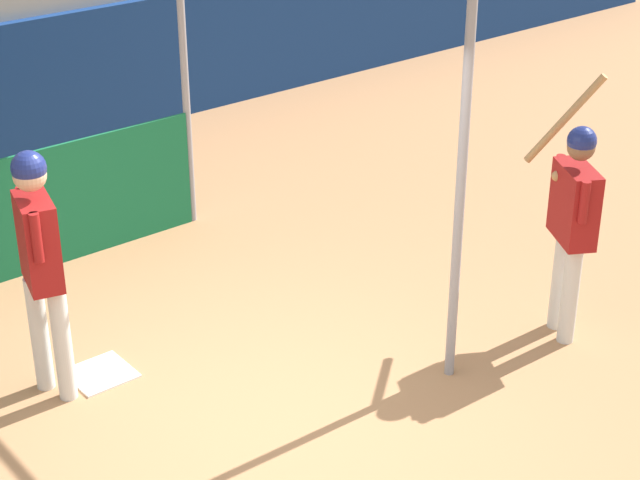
% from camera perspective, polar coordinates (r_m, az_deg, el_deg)
% --- Properties ---
extents(ground_plane, '(60.00, 60.00, 0.00)m').
position_cam_1_polar(ground_plane, '(7.44, -2.20, -9.97)').
color(ground_plane, '#A8754C').
extents(batting_cage, '(3.74, 3.53, 2.84)m').
position_cam_1_polar(batting_cage, '(8.61, -15.02, 3.59)').
color(batting_cage, gray).
rests_on(batting_cage, ground).
extents(home_plate, '(0.44, 0.44, 0.02)m').
position_cam_1_polar(home_plate, '(8.14, -11.61, -6.99)').
color(home_plate, white).
rests_on(home_plate, ground).
extents(player_batter, '(0.59, 0.96, 2.02)m').
position_cam_1_polar(player_batter, '(7.46, -14.82, -0.55)').
color(player_batter, silver).
rests_on(player_batter, ground).
extents(player_waiting, '(0.60, 0.83, 2.03)m').
position_cam_1_polar(player_waiting, '(8.21, 13.34, 1.45)').
color(player_waiting, silver).
rests_on(player_waiting, ground).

